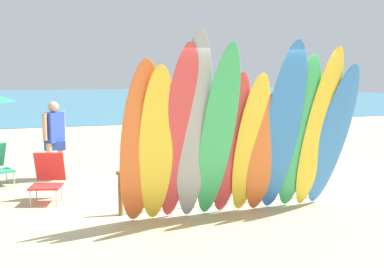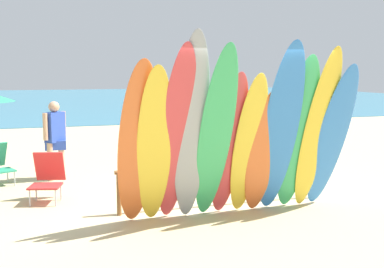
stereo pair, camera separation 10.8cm
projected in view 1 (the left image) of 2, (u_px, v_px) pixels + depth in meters
ground at (105, 122)px, 21.04m from camera, size 60.00×60.00×0.00m
ocean_water at (73, 99)px, 38.36m from camera, size 60.00×40.00×0.02m
surfboard_rack at (224, 172)px, 7.78m from camera, size 3.51×0.07×0.71m
surfboard_orange_0 at (140, 144)px, 6.63m from camera, size 0.64×0.84×2.38m
surfboard_yellow_1 at (157, 147)px, 6.67m from camera, size 0.56×0.89×2.30m
surfboard_red_2 at (178, 136)px, 6.70m from camera, size 0.55×1.05×2.60m
surfboard_grey_3 at (193, 130)px, 6.72m from camera, size 0.58×1.02×2.76m
surfboard_green_4 at (218, 135)px, 6.82m from camera, size 0.53×1.09×2.59m
surfboard_red_5 at (231, 145)px, 7.11m from camera, size 0.56×0.80×2.21m
surfboard_yellow_6 at (250, 145)px, 7.17m from camera, size 0.53×0.82×2.19m
surfboard_orange_7 at (265, 152)px, 7.30m from camera, size 0.57×0.70×1.94m
surfboard_blue_8 at (282, 130)px, 7.20m from camera, size 0.63×1.03×2.65m
surfboard_green_9 at (299, 135)px, 7.37m from camera, size 0.59×0.92×2.46m
surfboard_yellow_10 at (318, 131)px, 7.39m from camera, size 0.53×0.97×2.58m
surfboard_blue_11 at (333, 137)px, 7.54m from camera, size 0.66×1.00×2.33m
beachgoer_midbeach at (170, 108)px, 15.77m from camera, size 0.45×0.65×1.74m
beachgoer_by_water at (54, 135)px, 9.64m from camera, size 0.46×0.46×1.60m
beachgoer_strolling at (237, 119)px, 13.11m from camera, size 0.40×0.53×1.54m
beachgoer_photographing at (184, 126)px, 11.70m from camera, size 0.39×0.56×1.49m
beach_chair_red at (48, 176)px, 8.09m from camera, size 0.65×0.76×0.83m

